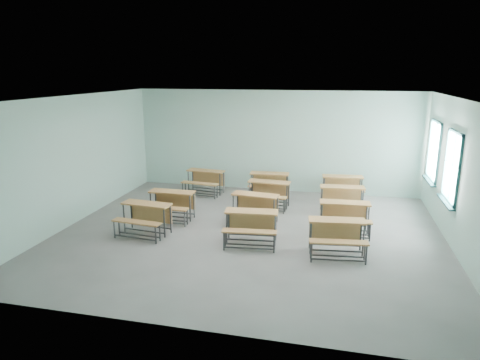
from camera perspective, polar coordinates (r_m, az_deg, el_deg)
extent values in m
cube|color=gray|center=(10.29, 1.21, -7.24)|extent=(9.00, 8.00, 0.02)
cube|color=white|center=(9.59, 1.31, 10.96)|extent=(9.00, 8.00, 0.02)
cube|color=#A9D4C4|center=(13.69, 4.72, 5.17)|extent=(9.00, 0.02, 3.20)
cube|color=#A9D4C4|center=(6.11, -6.56, -6.65)|extent=(9.00, 0.02, 3.20)
cube|color=#A9D4C4|center=(11.59, -21.15, 2.55)|extent=(0.02, 8.00, 3.20)
cube|color=#A9D4C4|center=(9.95, 27.59, 0.05)|extent=(0.02, 8.00, 3.20)
cube|color=#1A484B|center=(12.75, 24.09, 0.18)|extent=(0.06, 1.20, 0.06)
cube|color=#1A484B|center=(12.49, 24.81, 7.04)|extent=(0.06, 1.20, 0.06)
cube|color=#1A484B|center=(12.05, 24.95, 3.08)|extent=(0.06, 0.06, 1.60)
cube|color=#1A484B|center=(13.15, 23.99, 4.03)|extent=(0.06, 0.06, 1.60)
cube|color=#1A484B|center=(12.60, 24.44, 3.58)|extent=(0.04, 0.04, 1.48)
cube|color=#1A484B|center=(12.60, 24.44, 3.58)|extent=(0.04, 1.08, 0.04)
cube|color=#1A484B|center=(12.75, 23.89, -0.07)|extent=(0.14, 1.28, 0.04)
cube|color=white|center=(12.60, 24.56, 3.57)|extent=(0.01, 1.08, 1.48)
cube|color=#1A484B|center=(10.85, 25.98, -2.34)|extent=(0.06, 1.20, 0.06)
cube|color=#1A484B|center=(10.55, 26.89, 5.70)|extent=(0.06, 1.20, 0.06)
cube|color=#1A484B|center=(10.14, 27.13, 0.93)|extent=(0.06, 0.06, 1.60)
cube|color=#1A484B|center=(11.22, 25.79, 2.25)|extent=(0.06, 0.06, 1.60)
cube|color=#1A484B|center=(10.68, 26.43, 1.62)|extent=(0.04, 0.04, 1.48)
cube|color=#1A484B|center=(10.68, 26.43, 1.62)|extent=(0.04, 1.08, 0.04)
cube|color=#1A484B|center=(10.86, 25.74, -2.64)|extent=(0.14, 1.28, 0.04)
cube|color=white|center=(10.68, 26.56, 1.61)|extent=(0.01, 1.08, 1.48)
cube|color=#A8713C|center=(10.38, -12.36, -3.13)|extent=(1.22, 0.51, 0.04)
cube|color=#A8713C|center=(10.62, -11.76, -4.40)|extent=(1.12, 0.14, 0.41)
cylinder|color=#3D3F42|center=(10.65, -15.19, -4.94)|extent=(0.04, 0.04, 0.70)
cylinder|color=#3D3F42|center=(10.10, -10.06, -5.71)|extent=(0.04, 0.04, 0.70)
cylinder|color=#3D3F42|center=(10.90, -14.27, -4.44)|extent=(0.04, 0.04, 0.70)
cylinder|color=#3D3F42|center=(10.36, -9.22, -5.16)|extent=(0.04, 0.04, 0.70)
cube|color=#3D3F42|center=(10.45, -12.62, -6.62)|extent=(1.08, 0.14, 0.03)
cube|color=#3D3F42|center=(10.70, -11.74, -6.06)|extent=(1.08, 0.14, 0.03)
cube|color=#A8713C|center=(10.09, -13.65, -5.47)|extent=(1.20, 0.37, 0.03)
cylinder|color=#3D3F42|center=(10.38, -16.40, -6.38)|extent=(0.04, 0.04, 0.41)
cylinder|color=#3D3F42|center=(9.82, -11.18, -7.26)|extent=(0.04, 0.04, 0.41)
cylinder|color=#3D3F42|center=(10.53, -15.81, -6.05)|extent=(0.04, 0.04, 0.41)
cylinder|color=#3D3F42|center=(9.97, -10.64, -6.90)|extent=(0.04, 0.04, 0.41)
cube|color=#3D3F42|center=(10.14, -13.82, -7.48)|extent=(1.08, 0.14, 0.03)
cube|color=#3D3F42|center=(10.28, -13.26, -7.13)|extent=(1.08, 0.14, 0.03)
cube|color=#A8713C|center=(9.60, 1.55, -4.23)|extent=(1.22, 0.51, 0.04)
cube|color=#A8713C|center=(9.87, 1.64, -5.55)|extent=(1.12, 0.14, 0.41)
cylinder|color=#3D3F42|center=(9.64, -1.79, -6.48)|extent=(0.04, 0.04, 0.70)
cylinder|color=#3D3F42|center=(9.54, 4.70, -6.75)|extent=(0.04, 0.04, 0.70)
cylinder|color=#3D3F42|center=(9.93, -1.50, -5.84)|extent=(0.04, 0.04, 0.70)
cylinder|color=#3D3F42|center=(9.84, 4.78, -6.09)|extent=(0.04, 0.04, 0.70)
cube|color=#3D3F42|center=(9.67, 1.43, -8.01)|extent=(1.08, 0.14, 0.03)
cube|color=#3D3F42|center=(9.96, 1.61, -7.33)|extent=(1.08, 0.14, 0.03)
cube|color=#A8713C|center=(9.26, 1.25, -6.88)|extent=(1.20, 0.37, 0.03)
cylinder|color=#3D3F42|center=(9.32, -2.17, -8.20)|extent=(0.04, 0.04, 0.41)
cylinder|color=#3D3F42|center=(9.22, 4.57, -8.50)|extent=(0.04, 0.04, 0.41)
cylinder|color=#3D3F42|center=(9.49, -1.99, -7.77)|extent=(0.04, 0.04, 0.41)
cylinder|color=#3D3F42|center=(9.39, 4.62, -8.06)|extent=(0.04, 0.04, 0.41)
cube|color=#3D3F42|center=(9.30, 1.17, -9.08)|extent=(1.08, 0.14, 0.03)
cube|color=#3D3F42|center=(9.47, 1.29, -8.63)|extent=(1.08, 0.14, 0.03)
cube|color=#A8713C|center=(9.27, 12.81, -5.28)|extent=(1.22, 0.53, 0.04)
cube|color=#A8713C|center=(9.54, 12.59, -6.61)|extent=(1.12, 0.15, 0.41)
cylinder|color=#3D3F42|center=(9.21, 9.41, -7.71)|extent=(0.04, 0.04, 0.70)
cylinder|color=#3D3F42|center=(9.34, 16.12, -7.79)|extent=(0.04, 0.04, 0.70)
cylinder|color=#3D3F42|center=(9.50, 9.31, -7.00)|extent=(0.04, 0.04, 0.70)
cylinder|color=#3D3F42|center=(9.62, 15.81, -7.08)|extent=(0.04, 0.04, 0.70)
cube|color=#3D3F42|center=(9.35, 12.70, -9.19)|extent=(1.08, 0.16, 0.03)
cube|color=#3D3F42|center=(9.64, 12.50, -8.44)|extent=(1.08, 0.16, 0.03)
cube|color=#A8713C|center=(8.94, 13.04, -8.07)|extent=(1.20, 0.39, 0.03)
cylinder|color=#3D3F42|center=(8.89, 9.51, -9.57)|extent=(0.04, 0.04, 0.41)
cylinder|color=#3D3F42|center=(9.02, 16.49, -9.61)|extent=(0.04, 0.04, 0.41)
cylinder|color=#3D3F42|center=(9.06, 9.44, -9.09)|extent=(0.04, 0.04, 0.41)
cylinder|color=#3D3F42|center=(9.19, 16.29, -9.14)|extent=(0.04, 0.04, 0.41)
cube|color=#3D3F42|center=(8.99, 12.98, -10.34)|extent=(1.08, 0.16, 0.03)
cube|color=#3D3F42|center=(9.16, 12.85, -9.85)|extent=(1.08, 0.16, 0.03)
cube|color=#A8713C|center=(11.27, -9.06, -1.57)|extent=(1.18, 0.40, 0.04)
cube|color=#A8713C|center=(11.52, -8.66, -2.76)|extent=(1.12, 0.02, 0.41)
cylinder|color=#3D3F42|center=(11.45, -11.80, -3.37)|extent=(0.04, 0.04, 0.70)
cylinder|color=#3D3F42|center=(11.05, -6.68, -3.81)|extent=(0.04, 0.04, 0.70)
cylinder|color=#3D3F42|center=(11.72, -11.15, -2.92)|extent=(0.04, 0.04, 0.70)
cylinder|color=#3D3F42|center=(11.33, -6.14, -3.33)|extent=(0.04, 0.04, 0.70)
cube|color=#3D3F42|center=(11.32, -9.23, -4.80)|extent=(1.08, 0.03, 0.03)
cube|color=#3D3F42|center=(11.59, -8.65, -4.31)|extent=(1.08, 0.03, 0.03)
cube|color=#A8713C|center=(10.94, -9.93, -3.70)|extent=(1.18, 0.25, 0.03)
cylinder|color=#3D3F42|center=(11.15, -12.64, -4.70)|extent=(0.04, 0.04, 0.41)
cylinder|color=#3D3F42|center=(10.73, -7.40, -5.21)|extent=(0.04, 0.04, 0.41)
cylinder|color=#3D3F42|center=(11.31, -12.23, -4.40)|extent=(0.04, 0.04, 0.41)
cylinder|color=#3D3F42|center=(10.90, -7.05, -4.89)|extent=(0.04, 0.04, 0.41)
cube|color=#3D3F42|center=(10.97, -10.04, -5.57)|extent=(1.08, 0.03, 0.03)
cube|color=#3D3F42|center=(11.13, -9.66, -5.26)|extent=(1.08, 0.03, 0.03)
cube|color=#A8713C|center=(10.87, 2.05, -1.99)|extent=(1.22, 0.54, 0.04)
cube|color=#A8713C|center=(11.13, 2.33, -3.23)|extent=(1.12, 0.16, 0.41)
cylinder|color=#3D3F42|center=(11.01, -0.91, -3.78)|extent=(0.04, 0.04, 0.70)
cylinder|color=#3D3F42|center=(10.69, 4.54, -4.39)|extent=(0.04, 0.04, 0.70)
cylinder|color=#3D3F42|center=(11.29, -0.33, -3.31)|extent=(0.04, 0.04, 0.70)
cylinder|color=#3D3F42|center=(10.98, 4.98, -3.89)|extent=(0.04, 0.04, 0.70)
cube|color=#3D3F42|center=(10.92, 1.76, -5.33)|extent=(1.08, 0.16, 0.03)
cube|color=#3D3F42|center=(11.20, 2.27, -4.82)|extent=(1.08, 0.16, 0.03)
cube|color=#A8713C|center=(10.53, 1.23, -4.20)|extent=(1.20, 0.39, 0.03)
cylinder|color=#3D3F42|center=(10.70, -1.69, -5.16)|extent=(0.04, 0.04, 0.41)
cylinder|color=#3D3F42|center=(10.37, 3.91, -5.84)|extent=(0.04, 0.04, 0.41)
cylinder|color=#3D3F42|center=(10.86, -1.33, -4.85)|extent=(0.04, 0.04, 0.41)
cylinder|color=#3D3F42|center=(10.54, 4.19, -5.50)|extent=(0.04, 0.04, 0.41)
cube|color=#3D3F42|center=(10.56, 1.06, -6.14)|extent=(1.08, 0.16, 0.03)
cube|color=#3D3F42|center=(10.73, 1.39, -5.81)|extent=(1.08, 0.16, 0.03)
cube|color=#A8713C|center=(10.52, 13.84, -2.97)|extent=(1.21, 0.47, 0.04)
cube|color=#A8713C|center=(10.79, 13.67, -4.21)|extent=(1.12, 0.10, 0.41)
cylinder|color=#3D3F42|center=(10.46, 10.81, -5.05)|extent=(0.04, 0.04, 0.70)
cylinder|color=#3D3F42|center=(10.55, 16.72, -5.23)|extent=(0.04, 0.04, 0.70)
cylinder|color=#3D3F42|center=(10.75, 10.77, -4.49)|extent=(0.04, 0.04, 0.70)
cylinder|color=#3D3F42|center=(10.85, 16.52, -4.68)|extent=(0.04, 0.04, 0.70)
cube|color=#3D3F42|center=(10.57, 13.70, -6.43)|extent=(1.08, 0.10, 0.03)
cube|color=#3D3F42|center=(10.87, 13.58, -5.85)|extent=(1.08, 0.10, 0.03)
cube|color=#A8713C|center=(10.17, 13.94, -5.33)|extent=(1.20, 0.33, 0.03)
cylinder|color=#3D3F42|center=(10.12, 10.83, -6.59)|extent=(0.04, 0.04, 0.41)
cylinder|color=#3D3F42|center=(10.22, 16.95, -6.76)|extent=(0.04, 0.04, 0.41)
cylinder|color=#3D3F42|center=(10.30, 10.80, -6.22)|extent=(0.04, 0.04, 0.41)
cylinder|color=#3D3F42|center=(10.39, 16.82, -6.39)|extent=(0.04, 0.04, 0.41)
cube|color=#3D3F42|center=(10.20, 13.86, -7.34)|extent=(1.08, 0.10, 0.03)
cube|color=#3D3F42|center=(10.37, 13.78, -6.96)|extent=(1.08, 0.10, 0.03)
cube|color=#A8713C|center=(12.14, 3.92, -0.26)|extent=(1.21, 0.47, 0.04)
cube|color=#A8713C|center=(12.39, 4.09, -1.40)|extent=(1.12, 0.09, 0.41)
cylinder|color=#3D3F42|center=(12.22, 1.25, -1.93)|extent=(0.04, 0.04, 0.70)
cylinder|color=#3D3F42|center=(11.99, 6.25, -2.34)|extent=(0.04, 0.04, 0.70)
cylinder|color=#3D3F42|center=(12.52, 1.64, -1.54)|extent=(0.04, 0.04, 0.70)
cylinder|color=#3D3F42|center=(12.29, 6.52, -1.93)|extent=(0.04, 0.04, 0.70)
cube|color=#3D3F42|center=(12.17, 3.70, -3.27)|extent=(1.08, 0.10, 0.03)
cube|color=#3D3F42|center=(12.46, 4.04, -2.84)|extent=(1.08, 0.10, 0.03)
cube|color=#A8713C|center=(11.78, 3.38, -2.19)|extent=(1.20, 0.32, 0.03)
cylinder|color=#3D3F42|center=(11.89, 0.71, -3.13)|extent=(0.04, 0.04, 0.41)
cylinder|color=#3D3F42|center=(11.65, 5.85, -3.58)|extent=(0.04, 0.04, 0.41)
cylinder|color=#3D3F42|center=(12.06, 0.96, -2.87)|extent=(0.04, 0.04, 0.41)
cylinder|color=#3D3F42|center=(11.82, 6.02, -3.31)|extent=(0.04, 0.04, 0.41)
cube|color=#3D3F42|center=(11.80, 3.24, -3.94)|extent=(1.08, 0.10, 0.03)
cube|color=#3D3F42|center=(11.97, 3.46, -3.67)|extent=(1.08, 0.10, 0.03)
cube|color=#A8713C|center=(11.91, 13.50, -0.92)|extent=(1.21, 0.50, 0.04)
cube|color=#A8713C|center=(12.17, 13.34, -2.06)|extent=(1.12, 0.12, 0.41)
cylinder|color=#3D3F42|center=(11.82, 10.85, -2.77)|extent=(0.04, 0.04, 0.70)
cylinder|color=#3D3F42|center=(11.93, 16.05, -2.92)|extent=(0.04, 0.04, 0.70)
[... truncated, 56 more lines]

